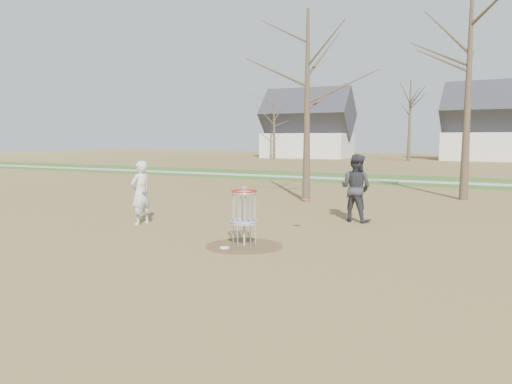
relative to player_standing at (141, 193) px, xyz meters
The scene contains 10 objects.
ground 4.35m from the player_standing, 15.37° to the right, with size 160.00×160.00×0.00m, color brown.
green_band 20.31m from the player_standing, 78.36° to the left, with size 160.00×8.00×0.01m, color #2D5119.
footpath 19.34m from the player_standing, 77.76° to the left, with size 160.00×1.50×0.01m, color #9E9E99.
dirt_circle 4.35m from the player_standing, 15.37° to the right, with size 1.80×1.80×0.01m, color #47331E.
player_standing is the anchor object (origin of this frame).
player_throwing 6.37m from the player_standing, 33.49° to the left, with size 0.99×0.77×2.03m, color #2D2C30.
disc_grounded 4.24m from the player_standing, 22.19° to the right, with size 0.22×0.22×0.02m, color white.
discs_in_play 2.69m from the player_standing, ahead, with size 4.57×1.52×0.31m.
disc_golf_basket 4.25m from the player_standing, 15.37° to the right, with size 0.64×0.64×1.35m.
bare_trees 35.43m from the player_standing, 80.38° to the left, with size 52.62×44.98×9.00m.
Camera 1 is at (5.66, -9.90, 2.48)m, focal length 35.00 mm.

